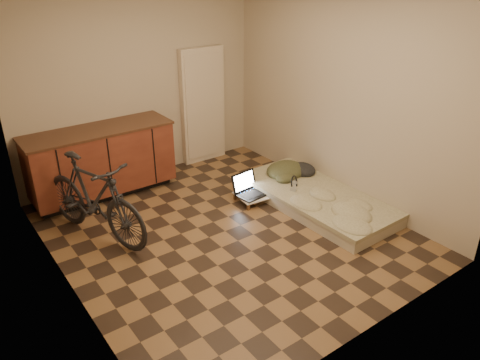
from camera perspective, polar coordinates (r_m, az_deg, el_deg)
room_shell at (r=4.84m, az=-2.04°, el=6.95°), size 3.50×4.00×2.60m
cabinets at (r=6.26m, az=-16.55°, el=2.17°), size 1.84×0.62×0.91m
appliance_panel at (r=7.02m, az=-4.56°, el=9.00°), size 0.70×0.10×1.70m
bicycle at (r=5.29m, az=-17.45°, el=-1.70°), size 0.97×1.69×1.05m
futon at (r=5.98m, az=9.35°, el=-2.19°), size 1.03×2.09×0.18m
clothing_pile at (r=6.35m, az=6.19°, el=1.78°), size 0.59×0.49×0.23m
headphones at (r=5.97m, az=6.63°, el=-0.33°), size 0.30×0.29×0.15m
lap_desk at (r=6.03m, az=2.40°, el=-1.64°), size 0.64×0.45×0.10m
laptop at (r=5.97m, az=1.19°, el=-1.23°), size 0.41×0.38×0.26m
mouse at (r=6.11m, az=3.83°, el=-1.00°), size 0.06×0.09×0.03m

